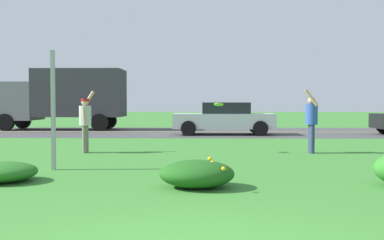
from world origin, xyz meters
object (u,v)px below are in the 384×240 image
(frisbee_lime, at_px, (219,105))
(person_thrower_red_cap_gray_shirt, at_px, (85,120))
(sign_post_near_path, at_px, (53,110))
(box_truck_gray, at_px, (63,96))
(car_silver_center_left, at_px, (224,118))
(person_catcher_blue_shirt, at_px, (311,119))

(frisbee_lime, bearing_deg, person_thrower_red_cap_gray_shirt, -178.51)
(sign_post_near_path, xyz_separation_m, frisbee_lime, (3.63, 3.42, 0.11))
(box_truck_gray, bearing_deg, frisbee_lime, -54.23)
(frisbee_lime, bearing_deg, sign_post_near_path, -136.72)
(sign_post_near_path, xyz_separation_m, person_thrower_red_cap_gray_shirt, (-0.19, 3.32, -0.32))
(car_silver_center_left, bearing_deg, person_catcher_blue_shirt, -74.01)
(person_catcher_blue_shirt, bearing_deg, frisbee_lime, 179.10)
(sign_post_near_path, xyz_separation_m, box_truck_gray, (-4.29, 14.41, 0.53))
(frisbee_lime, height_order, box_truck_gray, box_truck_gray)
(person_catcher_blue_shirt, bearing_deg, car_silver_center_left, 105.99)
(sign_post_near_path, height_order, frisbee_lime, sign_post_near_path)
(person_thrower_red_cap_gray_shirt, relative_size, car_silver_center_left, 0.40)
(sign_post_near_path, distance_m, person_thrower_red_cap_gray_shirt, 3.34)
(sign_post_near_path, distance_m, frisbee_lime, 4.99)
(person_catcher_blue_shirt, xyz_separation_m, car_silver_center_left, (-2.15, 7.50, -0.22))
(frisbee_lime, distance_m, car_silver_center_left, 7.50)
(sign_post_near_path, bearing_deg, car_silver_center_left, 69.28)
(person_thrower_red_cap_gray_shirt, distance_m, person_catcher_blue_shirt, 6.45)
(sign_post_near_path, height_order, box_truck_gray, box_truck_gray)
(box_truck_gray, bearing_deg, person_catcher_blue_shirt, -46.28)
(person_catcher_blue_shirt, height_order, box_truck_gray, box_truck_gray)
(sign_post_near_path, bearing_deg, frisbee_lime, 43.28)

